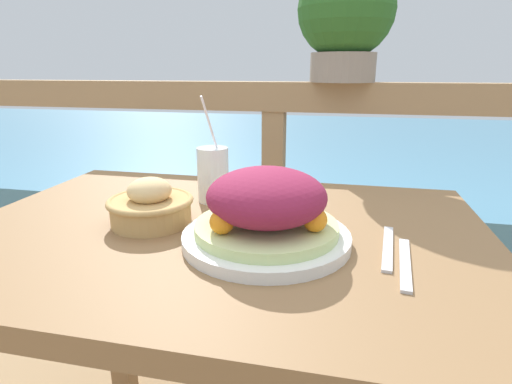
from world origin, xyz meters
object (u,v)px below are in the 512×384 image
object	(u,v)px
drink_glass	(213,174)
bread_basket	(151,205)
salad_plate	(266,212)
potted_plant	(346,16)

from	to	relation	value
drink_glass	bread_basket	bearing A→B (deg)	-115.68
salad_plate	drink_glass	size ratio (longest dim) A/B	1.22
salad_plate	potted_plant	size ratio (longest dim) A/B	0.84
salad_plate	drink_glass	bearing A→B (deg)	128.49
salad_plate	drink_glass	world-z (taller)	drink_glass
salad_plate	potted_plant	bearing A→B (deg)	80.71
salad_plate	bread_basket	bearing A→B (deg)	169.50
salad_plate	bread_basket	world-z (taller)	salad_plate
bread_basket	potted_plant	distance (m)	0.81
salad_plate	drink_glass	xyz separation A→B (m)	(-0.16, 0.20, 0.01)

